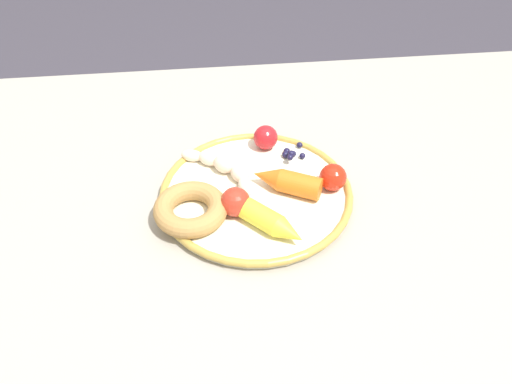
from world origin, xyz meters
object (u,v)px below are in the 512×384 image
at_px(carrot_yellow, 273,223).
at_px(tomato_far, 333,177).
at_px(donut, 191,210).
at_px(banana, 222,166).
at_px(dining_table, 245,253).
at_px(plate, 256,193).
at_px(carrot_orange, 286,181).
at_px(blueberry_pile, 292,153).
at_px(tomato_near, 235,201).
at_px(tomato_mid, 266,137).

bearing_deg(carrot_yellow, tomato_far, 38.75).
xyz_separation_m(carrot_yellow, donut, (-0.11, 0.04, -0.00)).
xyz_separation_m(banana, donut, (-0.05, -0.10, 0.00)).
bearing_deg(carrot_yellow, donut, 159.64).
bearing_deg(dining_table, plate, 61.79).
distance_m(carrot_orange, donut, 0.15).
height_order(blueberry_pile, tomato_near, tomato_near).
bearing_deg(plate, blueberry_pile, 49.23).
bearing_deg(carrot_orange, blueberry_pile, 74.67).
xyz_separation_m(carrot_orange, donut, (-0.15, -0.04, -0.00)).
height_order(carrot_yellow, tomato_mid, tomato_mid).
bearing_deg(blueberry_pile, tomato_near, -130.62).
bearing_deg(tomato_far, dining_table, -164.46).
distance_m(donut, tomato_mid, 0.20).
relative_size(carrot_yellow, tomato_near, 2.19).
xyz_separation_m(carrot_yellow, blueberry_pile, (0.05, 0.16, -0.01)).
bearing_deg(blueberry_pile, carrot_yellow, -108.08).
bearing_deg(tomato_mid, banana, -142.97).
bearing_deg(tomato_far, plate, 178.73).
bearing_deg(carrot_orange, carrot_yellow, -110.61).
distance_m(dining_table, tomato_mid, 0.20).
relative_size(donut, tomato_near, 2.47).
distance_m(plate, carrot_yellow, 0.09).
bearing_deg(banana, carrot_orange, -29.03).
height_order(tomato_mid, tomato_far, tomato_far).
distance_m(dining_table, tomato_far, 0.18).
xyz_separation_m(plate, carrot_orange, (0.05, -0.00, 0.02)).
relative_size(dining_table, tomato_near, 29.67).
bearing_deg(tomato_far, donut, -169.51).
bearing_deg(banana, plate, -46.88).
relative_size(banana, blueberry_pile, 2.32).
height_order(plate, banana, banana).
bearing_deg(plate, donut, -156.75).
distance_m(banana, carrot_yellow, 0.15).
relative_size(plate, tomato_far, 7.07).
height_order(banana, tomato_mid, tomato_mid).
bearing_deg(plate, tomato_far, -1.27).
bearing_deg(banana, tomato_near, -81.27).
bearing_deg(tomato_near, banana, 98.73).
bearing_deg(banana, tomato_far, -18.21).
bearing_deg(carrot_orange, banana, 150.97).
relative_size(dining_table, tomato_far, 30.82).
xyz_separation_m(tomato_near, tomato_mid, (0.06, 0.15, -0.00)).
distance_m(banana, tomato_near, 0.09).
relative_size(plate, carrot_orange, 2.67).
bearing_deg(carrot_orange, plate, 179.10).
height_order(donut, tomato_near, tomato_near).
xyz_separation_m(carrot_orange, blueberry_pile, (0.02, 0.08, -0.01)).
bearing_deg(blueberry_pile, tomato_far, -59.00).
bearing_deg(donut, tomato_near, 1.85).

